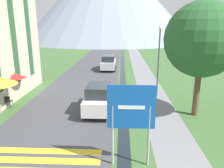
# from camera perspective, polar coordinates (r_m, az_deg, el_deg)

# --- Properties ---
(ground_plane) EXTENTS (160.00, 160.00, 0.00)m
(ground_plane) POSITION_cam_1_polar(r_m,az_deg,el_deg) (24.27, -0.01, 2.18)
(ground_plane) COLOR #3D6033
(road) EXTENTS (6.40, 60.00, 0.01)m
(road) POSITION_cam_1_polar(r_m,az_deg,el_deg) (34.25, -3.47, 5.99)
(road) COLOR #424247
(road) RESTS_ON ground_plane
(footpath) EXTENTS (2.20, 60.00, 0.01)m
(footpath) POSITION_cam_1_polar(r_m,az_deg,el_deg) (34.16, 6.81, 5.89)
(footpath) COLOR slate
(footpath) RESTS_ON ground_plane
(drainage_channel) EXTENTS (0.60, 60.00, 0.00)m
(drainage_channel) POSITION_cam_1_polar(r_m,az_deg,el_deg) (34.06, 2.76, 5.95)
(drainage_channel) COLOR black
(drainage_channel) RESTS_ON ground_plane
(crosswalk_marking) EXTENTS (5.44, 1.84, 0.01)m
(crosswalk_marking) POSITION_cam_1_polar(r_m,az_deg,el_deg) (10.15, -19.39, -18.29)
(crosswalk_marking) COLOR yellow
(crosswalk_marking) RESTS_ON ground_plane
(road_sign) EXTENTS (1.83, 0.11, 3.34)m
(road_sign) POSITION_cam_1_polar(r_m,az_deg,el_deg) (8.38, 5.03, -7.89)
(road_sign) COLOR #9E9EA3
(road_sign) RESTS_ON ground_plane
(parked_car_near) EXTENTS (1.77, 3.88, 1.82)m
(parked_car_near) POSITION_cam_1_polar(r_m,az_deg,el_deg) (14.12, -3.50, -3.65)
(parked_car_near) COLOR silver
(parked_car_near) RESTS_ON ground_plane
(parked_car_far) EXTENTS (1.83, 4.15, 1.82)m
(parked_car_far) POSITION_cam_1_polar(r_m,az_deg,el_deg) (27.34, -0.94, 5.61)
(parked_car_far) COLOR #B2B2B7
(parked_car_far) RESTS_ON ground_plane
(cafe_chair_far_left) EXTENTS (0.40, 0.40, 0.85)m
(cafe_chair_far_left) POSITION_cam_1_polar(r_m,az_deg,el_deg) (16.35, -25.53, -3.96)
(cafe_chair_far_left) COLOR #232328
(cafe_chair_far_left) RESTS_ON ground_plane
(cafe_chair_far_right) EXTENTS (0.40, 0.40, 0.85)m
(cafe_chair_far_right) POSITION_cam_1_polar(r_m,az_deg,el_deg) (16.39, -26.20, -4.00)
(cafe_chair_far_right) COLOR #232328
(cafe_chair_far_right) RESTS_ON ground_plane
(cafe_umbrella_rear_red) EXTENTS (1.97, 1.97, 2.11)m
(cafe_umbrella_rear_red) POSITION_cam_1_polar(r_m,az_deg,el_deg) (17.34, -24.80, 1.98)
(cafe_umbrella_rear_red) COLOR #B7B2A8
(cafe_umbrella_rear_red) RESTS_ON ground_plane
(streetlamp) EXTENTS (0.28, 0.28, 5.37)m
(streetlamp) POSITION_cam_1_polar(r_m,az_deg,el_deg) (17.13, 12.13, 7.17)
(streetlamp) COLOR #515156
(streetlamp) RESTS_ON ground_plane
(tree_by_path) EXTENTS (4.37, 4.37, 6.84)m
(tree_by_path) POSITION_cam_1_polar(r_m,az_deg,el_deg) (13.75, 22.50, 10.64)
(tree_by_path) COLOR brown
(tree_by_path) RESTS_ON ground_plane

